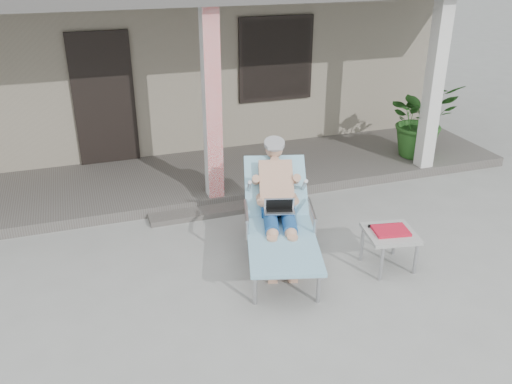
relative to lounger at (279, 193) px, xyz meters
name	(u,v)px	position (x,y,z in m)	size (l,w,h in m)	color
ground	(265,284)	(-0.37, -0.56, -0.82)	(60.00, 60.00, 0.00)	#9E9E99
house	(158,40)	(-0.37, 5.93, 0.85)	(10.40, 5.40, 3.30)	gray
porch_deck	(202,177)	(-0.37, 2.44, -0.74)	(10.00, 2.00, 0.15)	#605B56
porch_step	(221,210)	(-0.37, 1.29, -0.78)	(2.00, 0.30, 0.07)	#605B56
lounger	(279,193)	(0.00, 0.00, 0.00)	(1.27, 2.12, 1.33)	#B7B7BC
side_table	(390,235)	(1.10, -0.69, -0.40)	(0.64, 0.64, 0.50)	#A7A7A2
potted_palm	(421,119)	(3.31, 2.04, -0.04)	(1.13, 0.98, 1.26)	#26591E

